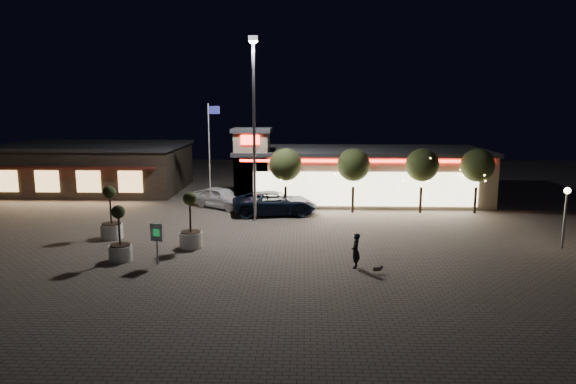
{
  "coord_description": "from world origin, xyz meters",
  "views": [
    {
      "loc": [
        5.36,
        -26.49,
        8.26
      ],
      "look_at": [
        4.34,
        6.0,
        2.42
      ],
      "focal_mm": 32.0,
      "sensor_mm": 36.0,
      "label": 1
    }
  ],
  "objects_px": {
    "white_sedan": "(221,198)",
    "planter_mid": "(120,243)",
    "planter_left": "(111,222)",
    "valet_sign": "(157,236)",
    "pickup_truck": "(275,203)",
    "pedestrian": "(356,251)"
  },
  "relations": [
    {
      "from": "pickup_truck",
      "to": "planter_mid",
      "type": "distance_m",
      "value": 13.37
    },
    {
      "from": "pickup_truck",
      "to": "valet_sign",
      "type": "distance_m",
      "value": 12.85
    },
    {
      "from": "planter_left",
      "to": "pedestrian",
      "type": "bearing_deg",
      "value": -19.83
    },
    {
      "from": "pedestrian",
      "to": "planter_left",
      "type": "distance_m",
      "value": 15.09
    },
    {
      "from": "white_sedan",
      "to": "pedestrian",
      "type": "relative_size",
      "value": 2.74
    },
    {
      "from": "planter_mid",
      "to": "white_sedan",
      "type": "bearing_deg",
      "value": 76.62
    },
    {
      "from": "white_sedan",
      "to": "planter_mid",
      "type": "height_order",
      "value": "planter_mid"
    },
    {
      "from": "planter_left",
      "to": "planter_mid",
      "type": "relative_size",
      "value": 1.1
    },
    {
      "from": "planter_left",
      "to": "valet_sign",
      "type": "bearing_deg",
      "value": -49.27
    },
    {
      "from": "white_sedan",
      "to": "valet_sign",
      "type": "bearing_deg",
      "value": -150.67
    },
    {
      "from": "white_sedan",
      "to": "planter_left",
      "type": "bearing_deg",
      "value": -176.35
    },
    {
      "from": "planter_mid",
      "to": "valet_sign",
      "type": "xyz_separation_m",
      "value": [
        2.11,
        -0.56,
        0.57
      ]
    },
    {
      "from": "planter_left",
      "to": "pickup_truck",
      "type": "bearing_deg",
      "value": 35.73
    },
    {
      "from": "pickup_truck",
      "to": "planter_mid",
      "type": "bearing_deg",
      "value": 138.23
    },
    {
      "from": "white_sedan",
      "to": "valet_sign",
      "type": "height_order",
      "value": "valet_sign"
    },
    {
      "from": "pickup_truck",
      "to": "white_sedan",
      "type": "xyz_separation_m",
      "value": [
        -4.28,
        2.18,
        -0.03
      ]
    },
    {
      "from": "valet_sign",
      "to": "pickup_truck",
      "type": "bearing_deg",
      "value": 65.41
    },
    {
      "from": "planter_left",
      "to": "planter_mid",
      "type": "height_order",
      "value": "planter_left"
    },
    {
      "from": "pedestrian",
      "to": "planter_mid",
      "type": "xyz_separation_m",
      "value": [
        -12.14,
        0.85,
        0.03
      ]
    },
    {
      "from": "pickup_truck",
      "to": "white_sedan",
      "type": "height_order",
      "value": "pickup_truck"
    },
    {
      "from": "pickup_truck",
      "to": "white_sedan",
      "type": "bearing_deg",
      "value": 55.05
    },
    {
      "from": "white_sedan",
      "to": "planter_mid",
      "type": "bearing_deg",
      "value": -159.69
    }
  ]
}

